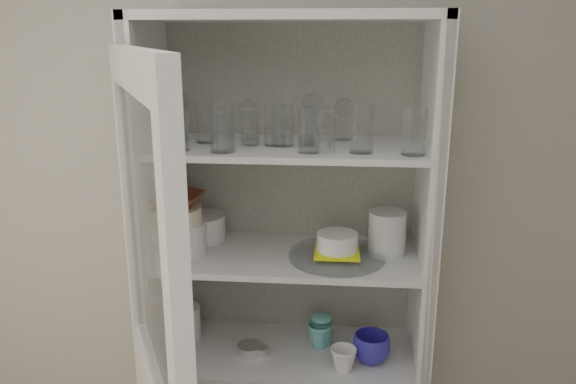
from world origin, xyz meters
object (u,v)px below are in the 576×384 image
Objects in this scene: measuring_cups at (250,349)px; plate_stack_back at (199,227)px; pantry_cabinet at (289,322)px; mug_white at (343,359)px; mug_teal at (320,335)px; white_canister at (186,323)px; terracotta_bowl at (174,200)px; goblet_2 at (313,114)px; plate_stack_front at (176,238)px; glass_platter at (337,255)px; goblet_0 at (178,113)px; goblet_3 at (344,117)px; cream_bowl at (175,215)px; white_ramekin at (337,242)px; goblet_1 at (248,118)px; yellow_trivet at (337,251)px; mug_blue at (371,348)px; grey_bowl_stack at (387,233)px; teal_jar at (322,330)px.

plate_stack_back is at bearing 144.55° from measuring_cups.
pantry_cabinet reaches higher than mug_white.
white_canister reaches higher than mug_teal.
terracotta_bowl is 0.83m from mug_white.
terracotta_bowl is at bearing -166.82° from goblet_2.
measuring_cups is at bearing -18.36° from white_canister.
plate_stack_front is 0.64× the size of glass_platter.
goblet_0 is 1.37× the size of white_canister.
goblet_2 is 0.11m from goblet_3.
glass_platter is at bearing -0.61° from cream_bowl.
plate_stack_front is at bearing -166.89° from goblet_3.
white_ramekin is at bearing -67.29° from mug_teal.
goblet_1 is 0.87m from measuring_cups.
white_canister is at bearing 171.74° from yellow_trivet.
plate_stack_back is 0.55m from white_ramekin.
plate_stack_back reaches higher than white_canister.
measuring_cups is at bearing -2.15° from terracotta_bowl.
plate_stack_front reaches higher than plate_stack_back.
plate_stack_front is 0.67m from mug_teal.
goblet_3 is 0.70m from cream_bowl.
cream_bowl is (-0.49, -0.11, -0.35)m from goblet_2.
plate_stack_back is 0.63m from mug_teal.
mug_blue is (0.72, -0.02, -0.40)m from plate_stack_front.
glass_platter is at bearing 0.00° from white_ramekin.
terracotta_bowl reaches higher than cream_bowl.
plate_stack_front is 2.32× the size of measuring_cups.
plate_stack_front is at bearing -176.15° from grey_bowl_stack.
goblet_3 reaches higher than teal_jar.
goblet_0 is 0.92× the size of plate_stack_back.
goblet_0 is at bearing 177.84° from teal_jar.
glass_platter is at bearing 126.14° from mug_white.
pantry_cabinet is 0.51m from plate_stack_back.
plate_stack_front is 0.59m from glass_platter.
goblet_3 is at bearing 29.79° from mug_teal.
terracotta_bowl is (-0.05, -0.14, 0.15)m from plate_stack_back.
white_canister is (-0.00, 0.08, -0.53)m from terracotta_bowl.
goblet_2 is 0.86× the size of plate_stack_front.
goblet_3 is 1.76× the size of mug_white.
yellow_trivet is (0.58, -0.01, -0.17)m from terracotta_bowl.
terracotta_bowl is (0.00, -0.12, -0.30)m from goblet_0.
plate_stack_front is (0.00, -0.12, -0.44)m from goblet_0.
goblet_3 reaches higher than grey_bowl_stack.
teal_jar is at bearing 10.80° from terracotta_bowl.
grey_bowl_stack is at bearing -7.32° from plate_stack_back.
plate_stack_front is at bearing 179.39° from yellow_trivet.
teal_jar is (-0.19, 0.12, -0.00)m from mug_blue.
white_ramekin is at bearing 0.00° from yellow_trivet.
goblet_2 is 0.62m from plate_stack_back.
goblet_0 is at bearing 176.85° from goblet_1.
goblet_1 reaches higher than plate_stack_back.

